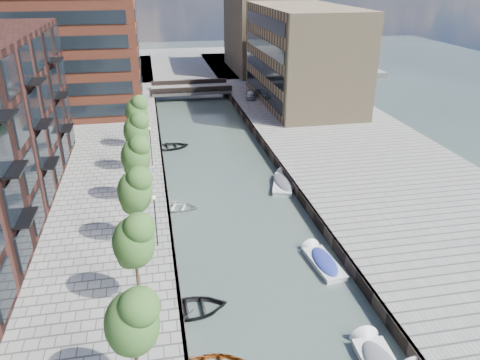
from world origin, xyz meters
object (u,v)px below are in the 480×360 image
object	(u,v)px
bridge	(191,89)
sloop_3	(176,209)
tree_1	(132,320)
car	(251,94)
tree_6	(136,110)
motorboat_4	(283,182)
tree_4	(135,155)
sloop_4	(170,148)
tree_5	(136,129)
tree_3	(135,189)
tree_2	(134,239)
sloop_1	(192,312)
motorboat_3	(322,261)

from	to	relation	value
bridge	sloop_3	distance (m)	40.84
tree_1	car	world-z (taller)	tree_1
tree_6	motorboat_4	xyz separation A→B (m)	(14.06, -11.20, -5.09)
tree_4	sloop_4	distance (m)	16.69
tree_4	tree_5	size ratio (longest dim) A/B	1.00
car	tree_1	bearing A→B (deg)	-96.56
car	tree_3	bearing A→B (deg)	-102.09
tree_2	tree_4	bearing A→B (deg)	90.00
bridge	sloop_4	distance (m)	25.11
sloop_4	car	bearing A→B (deg)	-43.39
sloop_4	tree_3	bearing A→B (deg)	164.99
tree_2	sloop_3	distance (m)	14.87
tree_2	tree_6	size ratio (longest dim) A/B	1.00
tree_1	car	size ratio (longest dim) A/B	1.57
tree_3	bridge	bearing A→B (deg)	79.75
tree_2	sloop_1	world-z (taller)	tree_2
tree_3	tree_6	world-z (taller)	same
tree_4	motorboat_4	size ratio (longest dim) A/B	1.06
tree_2	tree_3	xyz separation A→B (m)	(0.00, 7.00, 0.00)
tree_2	sloop_4	xyz separation A→B (m)	(3.54, 29.42, -5.31)
sloop_4	motorboat_3	distance (m)	28.13
sloop_1	sloop_4	xyz separation A→B (m)	(0.44, 30.04, 0.00)
sloop_1	motorboat_3	bearing A→B (deg)	-72.49
bridge	tree_6	world-z (taller)	tree_6
tree_4	tree_6	bearing A→B (deg)	90.00
tree_6	tree_3	bearing A→B (deg)	-90.00
tree_5	sloop_4	xyz separation A→B (m)	(3.54, 8.42, -5.31)
tree_2	motorboat_3	world-z (taller)	tree_2
tree_1	sloop_4	size ratio (longest dim) A/B	1.29
sloop_1	sloop_3	world-z (taller)	sloop_1
bridge	tree_2	xyz separation A→B (m)	(-8.50, -54.00, 3.92)
tree_1	motorboat_4	bearing A→B (deg)	59.43
tree_4	tree_5	xyz separation A→B (m)	(0.00, 7.00, 0.00)
tree_1	motorboat_4	size ratio (longest dim) A/B	1.06
motorboat_3	car	bearing A→B (deg)	84.39
tree_6	sloop_1	world-z (taller)	tree_6
tree_5	bridge	bearing A→B (deg)	75.56
motorboat_3	sloop_1	bearing A→B (deg)	-160.25
tree_2	sloop_4	world-z (taller)	tree_2
tree_6	tree_1	bearing A→B (deg)	-90.00
sloop_1	sloop_4	bearing A→B (deg)	-3.08
tree_2	bridge	bearing A→B (deg)	81.05
tree_3	tree_4	world-z (taller)	same
sloop_3	sloop_4	size ratio (longest dim) A/B	0.89
motorboat_4	tree_3	bearing A→B (deg)	-145.11
tree_6	motorboat_4	world-z (taller)	tree_6
tree_6	sloop_4	xyz separation A→B (m)	(3.54, 1.42, -5.31)
tree_6	car	distance (m)	26.43
bridge	sloop_3	size ratio (longest dim) A/B	3.18
sloop_3	car	xyz separation A→B (m)	(14.29, 34.02, 1.65)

